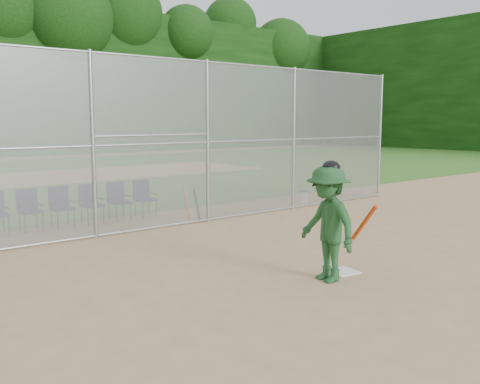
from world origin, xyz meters
TOP-DOWN VIEW (x-y plane):
  - ground at (0.00, 0.00)m, footprint 100.00×100.00m
  - grass_strip at (0.00, 18.00)m, footprint 100.00×100.00m
  - dirt_patch_far at (0.00, 18.00)m, footprint 24.00×24.00m
  - backstop_fence at (0.00, 5.00)m, footprint 16.09×0.09m
  - home_plate at (0.11, -0.11)m, footprint 0.52×0.52m
  - batter_at_plate at (-0.46, -0.25)m, footprint 0.96×1.36m
  - water_cooler at (5.12, 5.67)m, footprint 0.30×0.30m
  - spare_bats at (0.66, 5.23)m, footprint 0.36×0.33m
  - chair_3 at (-2.85, 6.62)m, footprint 0.54×0.52m
  - chair_4 at (-2.11, 6.62)m, footprint 0.54×0.52m
  - chair_5 at (-1.36, 6.62)m, footprint 0.54×0.52m
  - chair_6 at (-0.61, 6.62)m, footprint 0.54×0.52m
  - chair_7 at (0.13, 6.62)m, footprint 0.54×0.52m

SIDE VIEW (x-z plane):
  - ground at x=0.00m, z-range 0.00..0.00m
  - grass_strip at x=0.00m, z-range 0.01..0.01m
  - dirt_patch_far at x=0.00m, z-range 0.01..0.01m
  - home_plate at x=0.11m, z-range 0.00..0.02m
  - water_cooler at x=5.12m, z-range 0.00..0.39m
  - spare_bats at x=0.66m, z-range 0.00..0.83m
  - chair_3 at x=-2.85m, z-range 0.00..0.96m
  - chair_4 at x=-2.11m, z-range 0.00..0.96m
  - chair_5 at x=-1.36m, z-range 0.00..0.96m
  - chair_6 at x=-0.61m, z-range 0.00..0.96m
  - chair_7 at x=0.13m, z-range 0.00..0.96m
  - batter_at_plate at x=-0.46m, z-range -0.03..1.90m
  - backstop_fence at x=0.00m, z-range 0.07..4.07m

